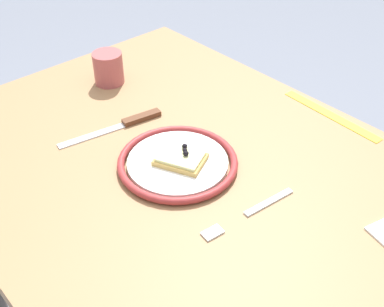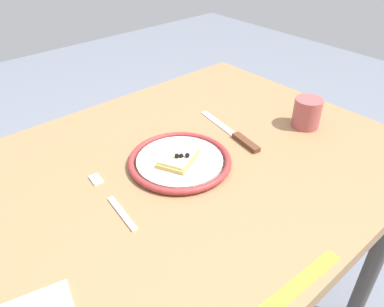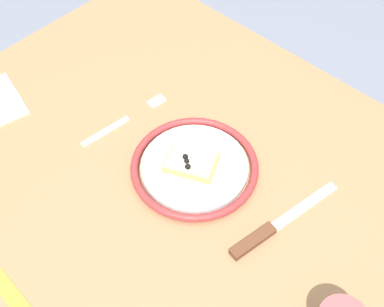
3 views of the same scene
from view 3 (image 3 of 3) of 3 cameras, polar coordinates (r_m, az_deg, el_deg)
dining_table at (r=1.03m, az=-0.34°, el=-4.58°), size 1.08×0.80×0.71m
plate at (r=0.96m, az=0.28°, el=-1.46°), size 0.24×0.24×0.02m
pizza_slice_near at (r=0.95m, az=0.10°, el=-1.05°), size 0.11×0.10×0.03m
knife at (r=0.90m, az=8.33°, el=-8.48°), size 0.06×0.24×0.01m
fork at (r=1.05m, az=-7.36°, el=3.72°), size 0.04×0.20×0.00m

